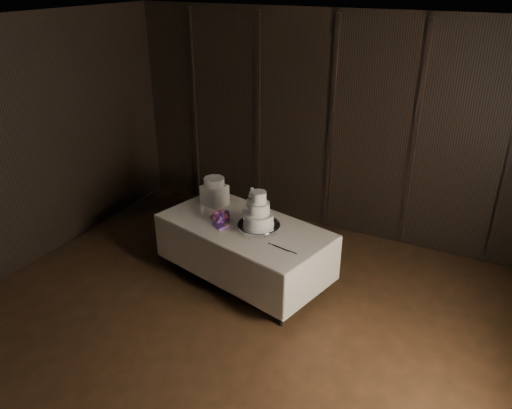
{
  "coord_description": "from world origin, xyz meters",
  "views": [
    {
      "loc": [
        2.08,
        -2.75,
        3.44
      ],
      "look_at": [
        -0.22,
        1.71,
        1.05
      ],
      "focal_mm": 35.0,
      "sensor_mm": 36.0,
      "label": 1
    }
  ],
  "objects_px": {
    "bouquet": "(221,217)",
    "box_pedestal": "(215,195)",
    "small_cake": "(214,182)",
    "wedding_cake": "(256,212)",
    "display_table": "(245,250)",
    "cake_stand": "(259,228)"
  },
  "relations": [
    {
      "from": "display_table",
      "to": "box_pedestal",
      "type": "distance_m",
      "value": 0.82
    },
    {
      "from": "cake_stand",
      "to": "box_pedestal",
      "type": "height_order",
      "value": "box_pedestal"
    },
    {
      "from": "cake_stand",
      "to": "display_table",
      "type": "bearing_deg",
      "value": 162.57
    },
    {
      "from": "display_table",
      "to": "wedding_cake",
      "type": "height_order",
      "value": "wedding_cake"
    },
    {
      "from": "wedding_cake",
      "to": "box_pedestal",
      "type": "distance_m",
      "value": 0.89
    },
    {
      "from": "small_cake",
      "to": "box_pedestal",
      "type": "bearing_deg",
      "value": 0.0
    },
    {
      "from": "cake_stand",
      "to": "bouquet",
      "type": "relative_size",
      "value": 1.26
    },
    {
      "from": "cake_stand",
      "to": "wedding_cake",
      "type": "relative_size",
      "value": 1.22
    },
    {
      "from": "display_table",
      "to": "box_pedestal",
      "type": "bearing_deg",
      "value": 165.64
    },
    {
      "from": "display_table",
      "to": "bouquet",
      "type": "xyz_separation_m",
      "value": [
        -0.28,
        -0.06,
        0.4
      ]
    },
    {
      "from": "cake_stand",
      "to": "small_cake",
      "type": "bearing_deg",
      "value": 154.65
    },
    {
      "from": "bouquet",
      "to": "box_pedestal",
      "type": "distance_m",
      "value": 0.49
    },
    {
      "from": "display_table",
      "to": "bouquet",
      "type": "bearing_deg",
      "value": -153.68
    },
    {
      "from": "cake_stand",
      "to": "small_cake",
      "type": "relative_size",
      "value": 1.91
    },
    {
      "from": "cake_stand",
      "to": "small_cake",
      "type": "distance_m",
      "value": 0.93
    },
    {
      "from": "box_pedestal",
      "to": "wedding_cake",
      "type": "bearing_deg",
      "value": -27.15
    },
    {
      "from": "bouquet",
      "to": "small_cake",
      "type": "relative_size",
      "value": 1.51
    },
    {
      "from": "box_pedestal",
      "to": "small_cake",
      "type": "distance_m",
      "value": 0.18
    },
    {
      "from": "wedding_cake",
      "to": "box_pedestal",
      "type": "relative_size",
      "value": 1.53
    },
    {
      "from": "wedding_cake",
      "to": "small_cake",
      "type": "relative_size",
      "value": 1.57
    },
    {
      "from": "small_cake",
      "to": "cake_stand",
      "type": "bearing_deg",
      "value": -25.35
    },
    {
      "from": "box_pedestal",
      "to": "small_cake",
      "type": "xyz_separation_m",
      "value": [
        0.0,
        0.0,
        0.18
      ]
    }
  ]
}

